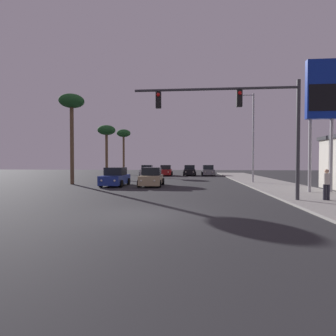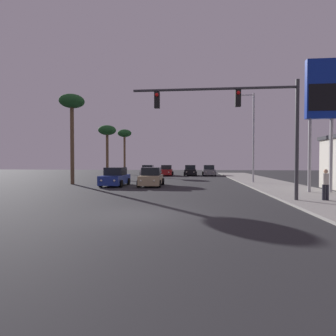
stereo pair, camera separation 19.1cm
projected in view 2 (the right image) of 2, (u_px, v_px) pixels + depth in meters
ground_plane at (141, 215)px, 10.85m from camera, size 120.00×120.00×0.00m
sidewalk_right at (290, 190)px, 19.92m from camera, size 5.00×60.00×0.12m
car_red at (167, 171)px, 41.78m from camera, size 2.04×4.34×1.68m
car_silver at (148, 171)px, 42.10m from camera, size 2.04×4.33×1.68m
car_black at (190, 171)px, 42.00m from camera, size 2.04×4.32×1.68m
car_blue at (115, 177)px, 23.86m from camera, size 2.04×4.32×1.68m
car_grey at (209, 171)px, 41.82m from camera, size 2.04×4.31×1.68m
car_tan at (151, 178)px, 23.73m from camera, size 2.04×4.34×1.68m
traffic_light_mast at (246, 114)px, 14.32m from camera, size 9.06×0.36×6.50m
street_lamp at (252, 133)px, 26.58m from camera, size 1.74×0.24×9.00m
gas_station_sign at (321, 96)px, 17.72m from camera, size 2.00×0.42×9.00m
pedestrian_on_sidewalk at (326, 183)px, 14.07m from camera, size 0.34×0.32×1.67m
palm_tree_mid at (107, 133)px, 35.46m from camera, size 2.40×2.40×7.15m
palm_tree_near at (72, 106)px, 25.49m from camera, size 2.40×2.40×8.77m
palm_tree_far at (124, 135)px, 45.42m from camera, size 2.40×2.40×7.83m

